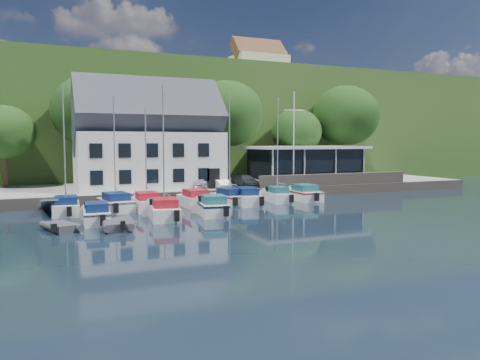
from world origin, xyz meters
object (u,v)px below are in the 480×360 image
Objects in this scene: car_dgrey at (245,181)px; harbor_building at (148,144)px; boat_r1_6 at (278,155)px; boat_r2_1 at (164,154)px; boat_r2_0 at (96,213)px; dinghy_1 at (117,223)px; club_pavilion at (305,164)px; boat_r1_7 at (304,192)px; boat_r1_3 at (195,198)px; flagpole at (294,139)px; boat_r1_1 at (115,153)px; boat_r1_5 at (246,196)px; car_silver at (200,183)px; boat_r1_2 at (146,153)px; car_white at (219,182)px; boat_r1_4 at (230,153)px; car_blue at (280,180)px; dinghy_0 at (61,225)px; boat_r1_0 at (65,157)px; boat_r2_2 at (213,205)px.

harbor_building is at bearing 155.07° from car_dgrey.
boat_r2_1 reaches higher than boat_r1_6.
boat_r2_0 is 1.82× the size of dinghy_1.
boat_r2_1 is (-19.91, -13.67, 1.64)m from club_pavilion.
boat_r1_3 is at bearing -177.98° from boat_r1_7.
flagpole is at bearing 29.15° from boat_r2_0.
boat_r1_1 is 1.45× the size of boat_r1_5.
boat_r2_1 is (2.64, -5.48, 0.02)m from boat_r1_1.
boat_r1_3 is at bearing 49.78° from dinghy_1.
flagpole is 1.05× the size of boat_r1_1.
club_pavilion is 14.31m from car_silver.
boat_r1_1 is at bearing -166.24° from flagpole.
boat_r1_2 is at bearing -156.40° from club_pavilion.
car_white is at bearing 36.75° from boat_r1_2.
boat_r1_3 is at bearing -9.02° from boat_r1_1.
boat_r1_4 is at bearing -99.15° from car_white.
car_blue is 1.17× the size of dinghy_0.
boat_r1_0 reaches higher than club_pavilion.
car_dgrey is 4.00m from car_blue.
harbor_building is at bearing 54.70° from boat_r1_1.
car_white is 1.14× the size of dinghy_1.
boat_r2_2 reaches higher than boat_r2_0.
boat_r2_1 is (-1.91, -14.17, -0.66)m from harbor_building.
boat_r1_1 is 1.06× the size of boat_r1_6.
boat_r1_1 reaches higher than club_pavilion.
dinghy_1 is (-20.03, -12.73, -5.54)m from flagpole.
boat_r1_4 is 4.09m from boat_r1_5.
boat_r1_4 reaches higher than club_pavilion.
club_pavilion is 18.13m from boat_r1_3.
boat_r1_4 is (-12.65, -8.15, 1.56)m from club_pavilion.
boat_r2_1 reaches higher than dinghy_1.
boat_r2_2 reaches higher than dinghy_0.
boat_r2_1 is (-3.98, -5.32, 3.93)m from boat_r1_3.
harbor_building is at bearing 68.64° from boat_r2_0.
boat_r1_1 is 1.76× the size of boat_r2_2.
boat_r2_2 is at bearing -126.74° from boat_r1_5.
harbor_building is 6.80m from car_silver.
car_blue is 1.06× the size of dinghy_1.
car_white reaches higher than car_dgrey.
boat_r1_5 is at bearing 3.70° from dinghy_0.
car_silver is 8.96m from boat_r1_2.
boat_r2_1 is at bearing -104.94° from car_silver.
boat_r1_2 is 4.86m from boat_r2_1.
boat_r2_0 is at bearing -175.69° from boat_r2_1.
boat_r2_2 is (1.91, -13.83, -4.57)m from harbor_building.
car_blue is at bearing 8.98° from boat_r1_1.
dinghy_0 is (-15.29, -12.73, -1.27)m from car_white.
car_blue reaches higher than dinghy_1.
flagpole reaches higher than car_blue.
boat_r1_3 is 1.02× the size of boat_r2_0.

